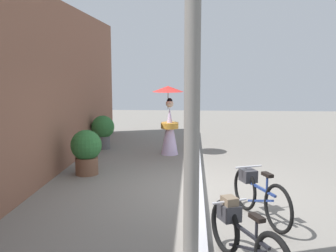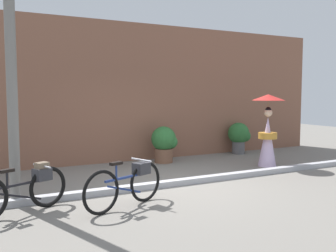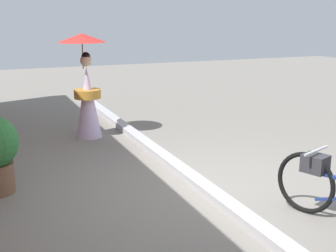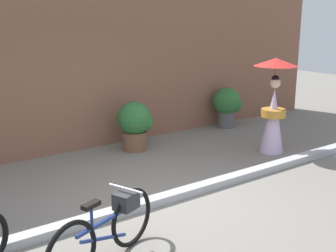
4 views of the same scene
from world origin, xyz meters
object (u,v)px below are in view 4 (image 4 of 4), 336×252
Objects in this scene: person_with_parasol at (274,104)px; potted_plant_small at (227,104)px; bicycle_near_officer at (108,228)px; potted_plant_by_door at (135,123)px.

person_with_parasol is 2.15m from potted_plant_small.
potted_plant_small is (5.29, 3.70, 0.17)m from bicycle_near_officer.
person_with_parasol is at bearing -107.81° from potted_plant_small.
person_with_parasol is 2.82m from potted_plant_by_door.
bicycle_near_officer is 0.85× the size of person_with_parasol.
potted_plant_by_door is at bearing 141.89° from person_with_parasol.
person_with_parasol is (4.64, 1.69, 0.58)m from bicycle_near_officer.
potted_plant_by_door is 1.02× the size of potted_plant_small.
person_with_parasol reaches higher than bicycle_near_officer.
bicycle_near_officer is 1.59× the size of potted_plant_by_door.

